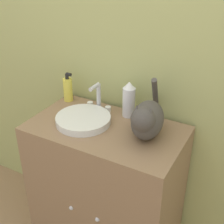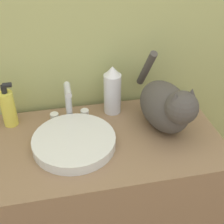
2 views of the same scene
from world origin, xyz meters
TOP-DOWN VIEW (x-y plane):
  - wall_back at (0.00, 0.50)m, footprint 6.00×0.05m
  - vanity_cabinet at (0.00, 0.23)m, footprint 0.79×0.47m
  - sink_basin at (-0.12, 0.21)m, footprint 0.28×0.28m
  - faucet at (-0.12, 0.36)m, footprint 0.15×0.10m
  - cat at (0.21, 0.25)m, footprint 0.19×0.37m
  - soap_bottle at (-0.34, 0.39)m, footprint 0.06×0.05m
  - spray_bottle at (0.05, 0.39)m, footprint 0.07×0.07m

SIDE VIEW (x-z plane):
  - vanity_cabinet at x=0.00m, z-range 0.00..0.87m
  - sink_basin at x=-0.12m, z-range 0.87..0.91m
  - faucet at x=-0.12m, z-range 0.86..1.03m
  - soap_bottle at x=-0.34m, z-range 0.86..1.03m
  - spray_bottle at x=0.05m, z-range 0.87..1.07m
  - cat at x=0.21m, z-range 0.84..1.10m
  - wall_back at x=0.00m, z-range 0.00..2.50m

